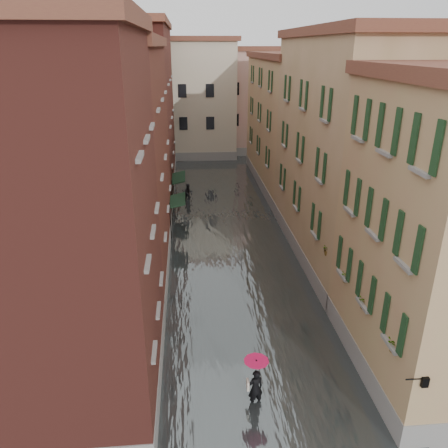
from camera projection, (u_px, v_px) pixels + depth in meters
name	position (u px, v px, depth m)	size (l,w,h in m)	color
ground	(253.00, 345.00, 19.69)	(120.00, 120.00, 0.00)	#4F4F51
floodwater	(227.00, 231.00, 31.64)	(10.00, 60.00, 0.20)	#424849
building_left_near	(62.00, 237.00, 14.84)	(6.00, 8.00, 13.00)	maroon
building_left_mid	(112.00, 164.00, 25.08)	(6.00, 14.00, 12.50)	maroon
building_left_far	(137.00, 113.00, 38.63)	(6.00, 16.00, 14.00)	maroon
building_right_mid	(349.00, 154.00, 26.08)	(6.00, 14.00, 13.00)	tan
building_right_far	(292.00, 125.00, 40.20)	(6.00, 16.00, 11.50)	tan
building_end_cream	(183.00, 100.00, 52.04)	(12.00, 9.00, 13.00)	#BCB095
building_end_pink	(255.00, 102.00, 54.78)	(10.00, 9.00, 12.00)	tan
awning_near	(177.00, 201.00, 30.47)	(1.09, 2.71, 2.80)	black
awning_far	(178.00, 178.00, 35.66)	(1.09, 3.26, 2.80)	black
wall_lantern	(424.00, 381.00, 13.36)	(0.71, 0.22, 0.35)	black
window_planters	(357.00, 282.00, 17.97)	(0.59, 8.23, 0.84)	#974731
pedestrian_main	(256.00, 379.00, 15.94)	(0.92, 0.92, 2.06)	black
pedestrian_far	(188.00, 193.00, 37.63)	(0.75, 0.58, 1.54)	black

